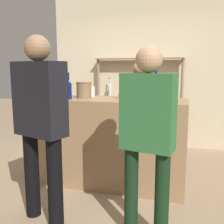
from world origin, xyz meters
TOP-DOWN VIEW (x-y plane):
  - ground_plane at (0.00, 0.00)m, footprint 16.00×16.00m
  - bar_counter at (0.00, 0.00)m, footprint 1.80×0.65m
  - back_wall at (0.00, 1.92)m, footprint 3.40×0.12m
  - back_shelf at (0.01, 1.74)m, footprint 1.61×0.18m
  - counter_bottle_0 at (0.52, -0.00)m, footprint 0.09×0.09m
  - counter_bottle_1 at (-0.49, -0.18)m, footprint 0.08×0.08m
  - counter_bottle_2 at (0.14, 0.03)m, footprint 0.07×0.07m
  - wine_glass at (-0.62, 0.03)m, footprint 0.09×0.09m
  - ice_bucket at (-0.36, -0.01)m, footprint 0.20×0.20m
  - cork_jar at (-0.35, 0.16)m, footprint 0.13×0.13m
  - server_behind_counter at (0.17, 0.89)m, footprint 0.52×0.34m
  - customer_left at (-0.39, -0.99)m, footprint 0.54×0.36m
  - customer_right at (0.59, -0.98)m, footprint 0.46×0.27m

SIDE VIEW (x-z plane):
  - ground_plane at x=0.00m, z-range 0.00..0.00m
  - bar_counter at x=0.00m, z-range 0.00..1.08m
  - server_behind_counter at x=0.17m, z-range 0.12..1.67m
  - customer_right at x=0.59m, z-range 0.14..1.76m
  - customer_left at x=-0.39m, z-range 0.14..1.87m
  - back_shelf at x=0.01m, z-range 0.25..1.89m
  - cork_jar at x=-0.35m, z-range 1.08..1.22m
  - ice_bucket at x=-0.36m, z-range 1.08..1.28m
  - counter_bottle_2 at x=0.14m, z-range 1.04..1.35m
  - counter_bottle_1 at x=-0.49m, z-range 1.04..1.36m
  - wine_glass at x=-0.62m, z-range 1.12..1.29m
  - counter_bottle_0 at x=0.52m, z-range 1.03..1.41m
  - back_wall at x=0.00m, z-range 0.00..2.80m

